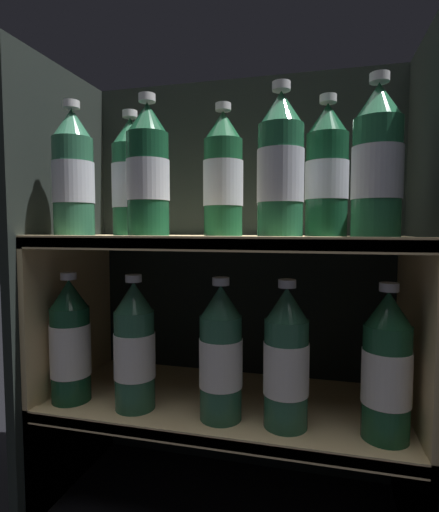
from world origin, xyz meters
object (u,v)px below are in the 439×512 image
Objects in this scene: bottle_lower_front_0 at (70,343)px; bottle_lower_front_3 at (286,361)px; bottle_upper_back_0 at (131,180)px; bottle_lower_front_2 at (221,355)px; bottle_upper_front_1 at (148,173)px; bottle_upper_front_2 at (280,169)px; bottle_upper_back_1 at (223,177)px; bottle_lower_front_1 at (135,348)px; bottle_upper_front_0 at (73,176)px; bottle_lower_front_4 at (387,369)px; bottle_upper_back_2 at (327,173)px; bottle_upper_front_3 at (377,165)px.

bottle_lower_front_0 is 1.00× the size of bottle_lower_front_3.
bottle_upper_back_0 reaches higher than bottle_lower_front_3.
bottle_lower_front_2 is 0.12m from bottle_lower_front_3.
bottle_lower_front_0 is at bearing 180.00° from bottle_lower_front_3.
bottle_upper_front_2 is at bearing -0.00° from bottle_upper_front_1.
bottle_upper_front_1 reaches higher than bottle_lower_front_3.
bottle_upper_back_0 is 1.00× the size of bottle_lower_front_3.
bottle_lower_front_1 is at bearing -150.51° from bottle_upper_back_1.
bottle_lower_front_3 is (0.14, -0.09, -0.33)m from bottle_upper_back_1.
bottle_upper_back_1 is 1.00× the size of bottle_lower_front_0.
bottle_lower_front_0 is (-0.02, 0.00, -0.33)m from bottle_upper_front_0.
bottle_lower_front_4 is at bearing 0.00° from bottle_upper_front_0.
bottle_upper_front_0 is 0.29m from bottle_upper_back_1.
bottle_upper_back_2 is 1.00× the size of bottle_lower_front_0.
bottle_upper_back_0 is 0.35m from bottle_lower_front_1.
bottle_upper_front_3 is 1.00× the size of bottle_upper_back_0.
bottle_upper_front_2 is 0.12m from bottle_upper_back_2.
bottle_upper_back_1 is 1.00× the size of bottle_lower_front_4.
bottle_lower_front_1 is at bearing -0.00° from bottle_lower_front_0.
bottle_upper_front_0 is 1.00× the size of bottle_lower_front_1.
bottle_lower_front_1 and bottle_lower_front_2 have the same top height.
bottle_upper_front_0 is 1.00× the size of bottle_upper_back_2.
bottle_lower_front_1 is at bearing 0.00° from bottle_upper_front_0.
bottle_lower_front_2 is 0.28m from bottle_lower_front_4.
bottle_upper_front_3 is at bearing 0.00° from bottle_upper_front_0.
bottle_upper_front_3 reaches higher than bottle_lower_front_3.
bottle_upper_back_1 is (0.28, 0.09, -0.00)m from bottle_upper_front_0.
bottle_upper_back_0 is 0.48m from bottle_lower_front_3.
bottle_upper_back_1 and bottle_upper_back_2 have the same top height.
bottle_upper_front_1 is at bearing 180.00° from bottle_lower_front_3.
bottle_upper_front_3 and bottle_upper_back_0 have the same top height.
bottle_lower_front_0 is at bearing 180.00° from bottle_upper_front_2.
bottle_upper_back_2 is (-0.08, 0.09, 0.00)m from bottle_upper_front_3.
bottle_upper_back_2 is at bearing 139.01° from bottle_lower_front_4.
bottle_upper_front_1 is 1.00× the size of bottle_upper_back_0.
bottle_upper_front_0 is at bearing -180.00° from bottle_upper_front_3.
bottle_upper_front_2 is at bearing 180.00° from bottle_lower_front_4.
bottle_upper_front_2 reaches higher than bottle_lower_front_2.
bottle_lower_front_2 is at bearing 0.00° from bottle_upper_front_0.
bottle_upper_back_0 reaches higher than bottle_lower_front_0.
bottle_lower_front_4 is (0.50, -0.09, -0.33)m from bottle_upper_back_0.
bottle_upper_front_2 is 1.00× the size of bottle_lower_front_1.
bottle_lower_front_1 is (0.12, 0.00, -0.33)m from bottle_upper_front_0.
bottle_upper_front_2 is 0.15m from bottle_upper_front_3.
bottle_upper_front_2 is at bearing -35.62° from bottle_upper_back_1.
bottle_upper_front_0 is at bearing 180.00° from bottle_upper_front_2.
bottle_lower_front_3 is at bearing 180.00° from bottle_lower_front_4.
bottle_upper_back_2 is at bearing 10.35° from bottle_upper_front_0.
bottle_upper_front_3 is 1.00× the size of bottle_lower_front_1.
bottle_upper_front_2 is 0.53m from bottle_lower_front_0.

